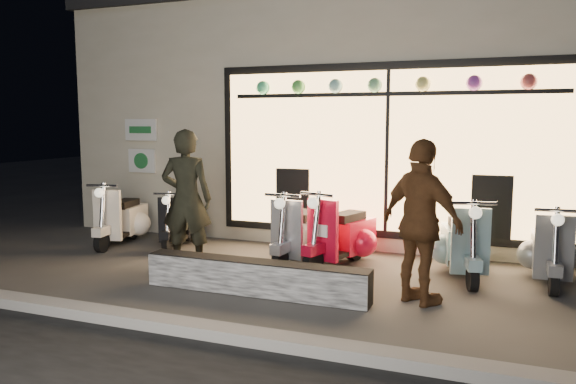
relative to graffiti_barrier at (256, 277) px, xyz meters
name	(u,v)px	position (x,y,z in m)	size (l,w,h in m)	color
ground	(291,281)	(0.20, 0.65, -0.20)	(40.00, 40.00, 0.00)	#383533
kerb	(215,332)	(0.20, -1.35, -0.14)	(40.00, 0.25, 0.12)	slate
shop_building	(378,116)	(0.20, 5.63, 1.90)	(10.20, 6.23, 4.20)	beige
graffiti_barrier	(256,277)	(0.00, 0.00, 0.00)	(2.72, 0.28, 0.40)	black
scooter_silver	(303,233)	(-0.02, 1.69, 0.20)	(0.51, 1.41, 1.01)	black
scooter_red	(345,235)	(0.59, 1.74, 0.21)	(0.75, 1.44, 1.03)	black
scooter_black	(181,223)	(-2.24, 2.00, 0.15)	(0.57, 1.24, 0.88)	black
scooter_cream	(124,219)	(-3.20, 1.77, 0.20)	(0.61, 1.41, 1.00)	black
scooter_blue	(462,244)	(2.17, 1.75, 0.21)	(0.68, 1.43, 1.02)	black
scooter_grey	(550,250)	(3.22, 1.87, 0.19)	(0.44, 1.34, 0.97)	black
man	(187,199)	(-1.39, 0.79, 0.75)	(0.69, 0.46, 1.90)	black
woman	(421,222)	(1.83, 0.35, 0.71)	(1.07, 0.44, 1.82)	brown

